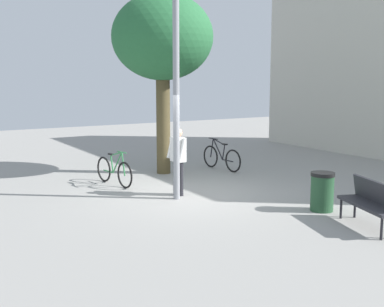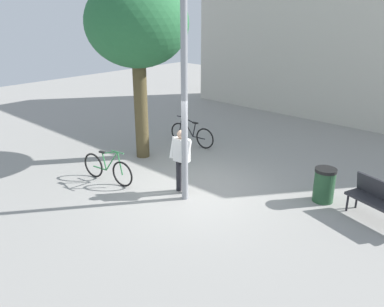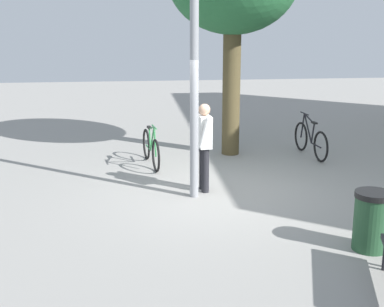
{
  "view_description": "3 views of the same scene",
  "coord_description": "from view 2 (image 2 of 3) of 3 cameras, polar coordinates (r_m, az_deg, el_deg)",
  "views": [
    {
      "loc": [
        10.63,
        -6.24,
        2.94
      ],
      "look_at": [
        -0.24,
        0.26,
        0.99
      ],
      "focal_mm": 47.21,
      "sensor_mm": 36.0,
      "label": 1
    },
    {
      "loc": [
        6.41,
        -6.89,
        4.52
      ],
      "look_at": [
        0.14,
        -0.09,
        1.08
      ],
      "focal_mm": 37.02,
      "sensor_mm": 36.0,
      "label": 2
    },
    {
      "loc": [
        9.63,
        -1.6,
        3.25
      ],
      "look_at": [
        -0.34,
        -0.43,
        0.67
      ],
      "focal_mm": 50.56,
      "sensor_mm": 36.0,
      "label": 3
    }
  ],
  "objects": [
    {
      "name": "ground_plane",
      "position": [
        10.44,
        -0.21,
        -5.24
      ],
      "size": [
        36.0,
        36.0,
        0.0
      ],
      "primitive_type": "plane",
      "color": "gray"
    },
    {
      "name": "building_facade",
      "position": [
        17.61,
        22.27,
        16.35
      ],
      "size": [
        14.35,
        2.0,
        7.42
      ],
      "primitive_type": "cube",
      "color": "beige",
      "rests_on": "ground_plane"
    },
    {
      "name": "lamppost",
      "position": [
        9.06,
        -1.13,
        10.06
      ],
      "size": [
        0.28,
        0.28,
        5.23
      ],
      "color": "gray",
      "rests_on": "ground_plane"
    },
    {
      "name": "person_by_lamppost",
      "position": [
        9.96,
        -1.52,
        -0.49
      ],
      "size": [
        0.61,
        0.32,
        1.67
      ],
      "color": "#232328",
      "rests_on": "ground_plane"
    },
    {
      "name": "park_bench",
      "position": [
        9.68,
        25.89,
        -6.04
      ],
      "size": [
        1.67,
        0.94,
        0.92
      ],
      "color": "#2D2D33",
      "rests_on": "ground_plane"
    },
    {
      "name": "plaza_tree",
      "position": [
        12.02,
        -7.91,
        17.86
      ],
      "size": [
        2.99,
        2.99,
        5.35
      ],
      "color": "#4F4328",
      "rests_on": "ground_plane"
    },
    {
      "name": "bicycle_green",
      "position": [
        11.0,
        -12.04,
        -2.15
      ],
      "size": [
        1.8,
        0.32,
        0.97
      ],
      "color": "black",
      "rests_on": "ground_plane"
    },
    {
      "name": "bicycle_black",
      "position": [
        13.61,
        -0.06,
        2.74
      ],
      "size": [
        1.81,
        0.23,
        0.97
      ],
      "color": "black",
      "rests_on": "ground_plane"
    },
    {
      "name": "trash_bin",
      "position": [
        10.21,
        18.51,
        -4.31
      ],
      "size": [
        0.53,
        0.53,
        0.86
      ],
      "color": "#234C2D",
      "rests_on": "ground_plane"
    }
  ]
}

